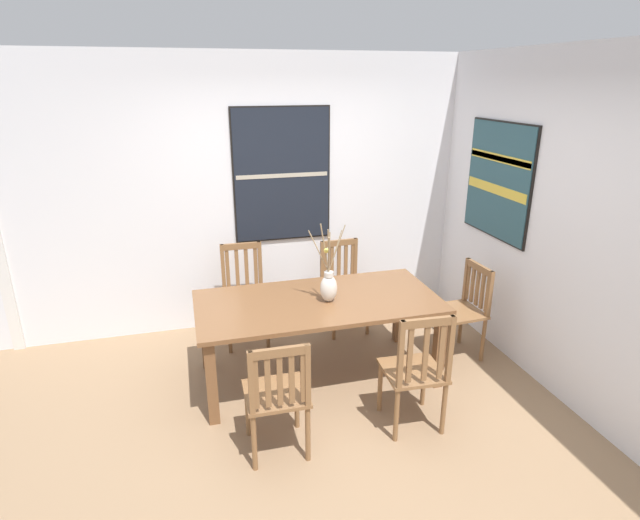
# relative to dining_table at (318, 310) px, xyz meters

# --- Properties ---
(ground_plane) EXTENTS (6.40, 6.40, 0.03)m
(ground_plane) POSITION_rel_dining_table_xyz_m (-0.01, -0.58, -0.65)
(ground_plane) COLOR #8E7051
(wall_back) EXTENTS (6.40, 0.12, 2.70)m
(wall_back) POSITION_rel_dining_table_xyz_m (-0.01, 1.28, 0.72)
(wall_back) COLOR silver
(wall_back) RESTS_ON ground_plane
(wall_side) EXTENTS (0.12, 6.40, 2.70)m
(wall_side) POSITION_rel_dining_table_xyz_m (1.85, -0.58, 0.72)
(wall_side) COLOR silver
(wall_side) RESTS_ON ground_plane
(dining_table) EXTENTS (2.01, 0.98, 0.72)m
(dining_table) POSITION_rel_dining_table_xyz_m (0.00, 0.00, 0.00)
(dining_table) COLOR brown
(dining_table) RESTS_ON ground_plane
(centerpiece_vase) EXTENTS (0.29, 0.18, 0.67)m
(centerpiece_vase) POSITION_rel_dining_table_xyz_m (0.08, -0.05, 0.24)
(centerpiece_vase) COLOR silver
(centerpiece_vase) RESTS_ON dining_table
(chair_0) EXTENTS (0.44, 0.44, 0.88)m
(chair_0) POSITION_rel_dining_table_xyz_m (1.38, 0.02, -0.16)
(chair_0) COLOR brown
(chair_0) RESTS_ON ground_plane
(chair_1) EXTENTS (0.44, 0.44, 0.91)m
(chair_1) POSITION_rel_dining_table_xyz_m (0.49, 0.84, -0.15)
(chair_1) COLOR brown
(chair_1) RESTS_ON ground_plane
(chair_2) EXTENTS (0.44, 0.44, 0.96)m
(chair_2) POSITION_rel_dining_table_xyz_m (0.50, -0.85, -0.15)
(chair_2) COLOR brown
(chair_2) RESTS_ON ground_plane
(chair_3) EXTENTS (0.43, 0.43, 0.89)m
(chair_3) POSITION_rel_dining_table_xyz_m (-0.52, -0.87, -0.15)
(chair_3) COLOR brown
(chair_3) RESTS_ON ground_plane
(chair_4) EXTENTS (0.43, 0.43, 0.96)m
(chair_4) POSITION_rel_dining_table_xyz_m (-0.51, 0.84, -0.14)
(chair_4) COLOR brown
(chair_4) RESTS_ON ground_plane
(painting_on_back_wall) EXTENTS (0.97, 0.05, 1.32)m
(painting_on_back_wall) POSITION_rel_dining_table_xyz_m (-0.04, 1.21, 0.92)
(painting_on_back_wall) COLOR black
(painting_on_side_wall) EXTENTS (0.05, 0.96, 1.05)m
(painting_on_side_wall) POSITION_rel_dining_table_xyz_m (1.78, 0.29, 0.94)
(painting_on_side_wall) COLOR black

